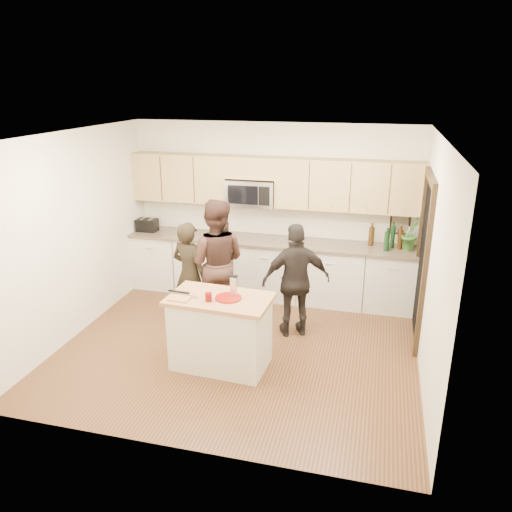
% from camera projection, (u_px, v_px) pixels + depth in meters
% --- Properties ---
extents(floor, '(4.50, 4.50, 0.00)m').
position_uv_depth(floor, '(240.00, 346.00, 6.54)').
color(floor, brown).
rests_on(floor, ground).
extents(room_shell, '(4.52, 4.02, 2.71)m').
position_uv_depth(room_shell, '(238.00, 218.00, 5.96)').
color(room_shell, beige).
rests_on(room_shell, ground).
extents(back_cabinetry, '(4.50, 0.66, 0.94)m').
position_uv_depth(back_cabinetry, '(269.00, 268.00, 7.92)').
color(back_cabinetry, beige).
rests_on(back_cabinetry, ground).
extents(upper_cabinetry, '(4.50, 0.33, 0.75)m').
position_uv_depth(upper_cabinetry, '(274.00, 181.00, 7.59)').
color(upper_cabinetry, tan).
rests_on(upper_cabinetry, ground).
extents(microwave, '(0.76, 0.41, 0.40)m').
position_uv_depth(microwave, '(251.00, 193.00, 7.70)').
color(microwave, silver).
rests_on(microwave, ground).
extents(doorway, '(0.06, 1.25, 2.20)m').
position_uv_depth(doorway, '(423.00, 254.00, 6.46)').
color(doorway, black).
rests_on(doorway, ground).
extents(framed_picture, '(0.30, 0.03, 0.38)m').
position_uv_depth(framed_picture, '(400.00, 222.00, 7.47)').
color(framed_picture, black).
rests_on(framed_picture, ground).
extents(dish_towel, '(0.34, 0.60, 0.48)m').
position_uv_depth(dish_towel, '(208.00, 247.00, 7.86)').
color(dish_towel, white).
rests_on(dish_towel, ground).
extents(island, '(1.24, 0.77, 0.90)m').
position_uv_depth(island, '(221.00, 331.00, 5.95)').
color(island, beige).
rests_on(island, ground).
extents(red_plate, '(0.31, 0.31, 0.02)m').
position_uv_depth(red_plate, '(228.00, 298.00, 5.77)').
color(red_plate, maroon).
rests_on(red_plate, island).
extents(box_grater, '(0.09, 0.05, 0.25)m').
position_uv_depth(box_grater, '(234.00, 285.00, 5.77)').
color(box_grater, silver).
rests_on(box_grater, red_plate).
extents(drink_glass, '(0.08, 0.08, 0.10)m').
position_uv_depth(drink_glass, '(208.00, 297.00, 5.69)').
color(drink_glass, '#670C0B').
rests_on(drink_glass, island).
extents(cutting_board, '(0.25, 0.18, 0.02)m').
position_uv_depth(cutting_board, '(180.00, 299.00, 5.75)').
color(cutting_board, '#AB7747').
rests_on(cutting_board, island).
extents(tongs, '(0.27, 0.04, 0.02)m').
position_uv_depth(tongs, '(179.00, 292.00, 5.89)').
color(tongs, black).
rests_on(tongs, cutting_board).
extents(knife, '(0.20, 0.04, 0.01)m').
position_uv_depth(knife, '(191.00, 296.00, 5.79)').
color(knife, silver).
rests_on(knife, cutting_board).
extents(toaster, '(0.33, 0.22, 0.21)m').
position_uv_depth(toaster, '(147.00, 225.00, 8.19)').
color(toaster, black).
rests_on(toaster, back_cabinetry).
extents(bottle_cluster, '(0.61, 0.29, 0.39)m').
position_uv_depth(bottle_cluster, '(391.00, 237.00, 7.33)').
color(bottle_cluster, '#352109').
rests_on(bottle_cluster, back_cabinetry).
extents(orchid, '(0.34, 0.35, 0.50)m').
position_uv_depth(orchid, '(411.00, 234.00, 7.23)').
color(orchid, '#356628').
rests_on(orchid, back_cabinetry).
extents(woman_left, '(0.63, 0.50, 1.49)m').
position_uv_depth(woman_left, '(189.00, 274.00, 6.93)').
color(woman_left, black).
rests_on(woman_left, ground).
extents(woman_center, '(0.95, 0.79, 1.79)m').
position_uv_depth(woman_center, '(216.00, 262.00, 6.94)').
color(woman_center, '#34201A').
rests_on(woman_center, ground).
extents(woman_right, '(0.99, 0.70, 1.56)m').
position_uv_depth(woman_right, '(296.00, 281.00, 6.60)').
color(woman_right, black).
rests_on(woman_right, ground).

